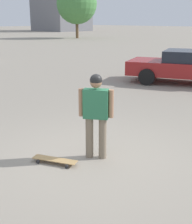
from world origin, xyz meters
name	(u,v)px	position (x,y,z in m)	size (l,w,h in m)	color
ground_plane	(96,157)	(0.00, 0.00, 0.00)	(220.00, 220.00, 0.00)	gray
person	(96,110)	(0.00, 0.00, 0.93)	(0.42, 0.55, 1.58)	#7A6B56
skateboard	(55,160)	(0.71, -0.34, 0.06)	(0.52, 0.84, 0.08)	tan
car_parked_near	(189,66)	(-7.66, -2.32, 0.70)	(3.60, 5.10, 1.32)	maroon
tree_distant	(77,3)	(-26.27, -29.67, 4.62)	(5.52, 5.52, 7.38)	brown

